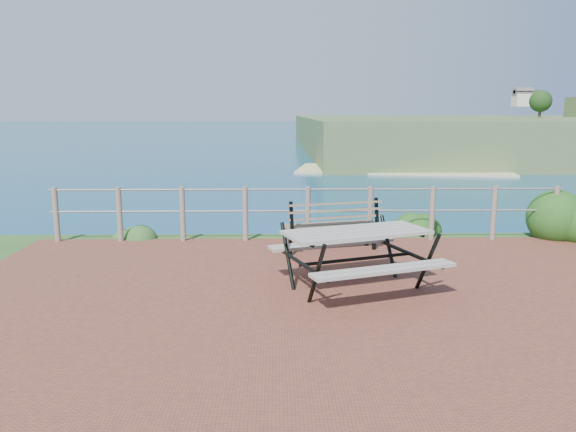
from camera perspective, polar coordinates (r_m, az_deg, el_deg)
The scene contains 8 objects.
ground at distance 7.22m, azimuth 3.50°, elevation -8.64°, with size 10.00×7.00×0.12m, color brown.
ocean at distance 206.80m, azimuth -1.02°, elevation 9.96°, with size 1200.00×1200.00×0.00m, color #145C78.
safety_railing at distance 10.31m, azimuth 2.04°, elevation 0.54°, with size 9.40×0.10×1.00m.
picnic_table at distance 7.54m, azimuth 6.94°, elevation -3.78°, with size 2.05×1.57×0.80m.
park_bench at distance 9.56m, azimuth 4.31°, elevation -0.09°, with size 1.68×0.81×0.92m.
shrub_right_edge at distance 11.92m, azimuth 25.93°, elevation -1.97°, with size 1.17×1.17×1.67m, color #1A4114.
shrub_lip_west at distance 11.16m, azimuth -15.23°, elevation -2.05°, with size 0.73×0.73×0.46m, color #205624.
shrub_lip_east at distance 11.49m, azimuth 13.07°, elevation -1.61°, with size 0.84×0.84×0.60m, color #1A4114.
Camera 1 is at (-0.57, -6.79, 2.38)m, focal length 35.00 mm.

